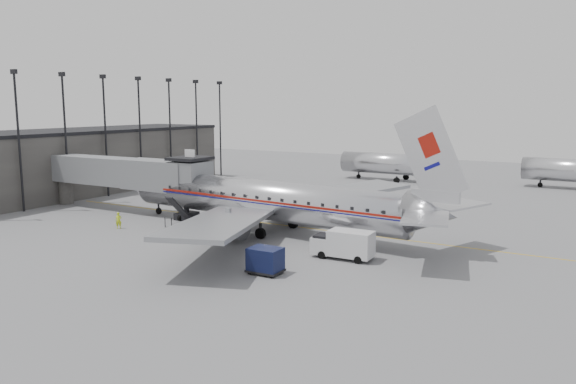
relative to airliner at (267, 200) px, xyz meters
name	(u,v)px	position (x,y,z in m)	size (l,w,h in m)	color
ground	(242,237)	(-0.73, -2.94, -2.92)	(160.00, 160.00, 0.00)	slate
terminal	(72,162)	(-34.73, 7.06, 1.08)	(12.00, 46.00, 8.00)	#3C3937
apron_line	(304,228)	(2.27, 3.06, -2.91)	(0.15, 60.00, 0.01)	gold
jet_bridge	(133,174)	(-17.39, 0.73, 1.26)	(21.00, 6.20, 7.10)	slate
floodlight_masts	(123,129)	(-28.23, 10.06, 5.45)	(0.90, 42.25, 15.25)	black
distant_aircraft_near	(387,163)	(-2.52, 39.06, -0.18)	(16.39, 3.20, 10.26)	silver
airliner	(267,200)	(0.00, 0.00, 0.00)	(36.67, 33.86, 11.60)	silver
service_van	(343,244)	(9.93, -4.94, -1.76)	(4.73, 1.99, 2.20)	silver
baggage_cart_navy	(265,260)	(6.84, -11.13, -1.95)	(2.35, 1.81, 1.82)	#0D1336
baggage_cart_white	(338,242)	(8.97, -3.86, -2.02)	(2.32, 1.88, 1.68)	white
ramp_worker	(119,220)	(-12.73, -5.94, -2.14)	(0.57, 0.37, 1.56)	#BFDA19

